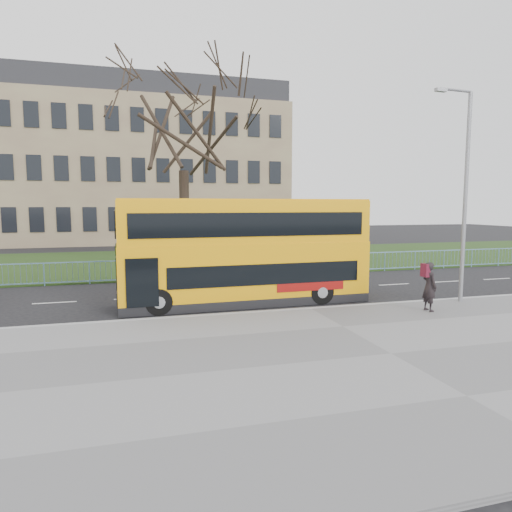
# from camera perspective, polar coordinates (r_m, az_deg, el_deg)

# --- Properties ---
(ground) EXTENTS (120.00, 120.00, 0.00)m
(ground) POSITION_cam_1_polar(r_m,az_deg,el_deg) (17.90, 4.85, -5.81)
(ground) COLOR black
(ground) RESTS_ON ground
(pavement) EXTENTS (80.00, 10.50, 0.12)m
(pavement) POSITION_cam_1_polar(r_m,az_deg,el_deg) (12.03, 16.52, -11.87)
(pavement) COLOR slate
(pavement) RESTS_ON ground
(kerb) EXTENTS (80.00, 0.20, 0.14)m
(kerb) POSITION_cam_1_polar(r_m,az_deg,el_deg) (16.48, 6.77, -6.65)
(kerb) COLOR #99999C
(kerb) RESTS_ON ground
(grass_verge) EXTENTS (80.00, 15.40, 0.08)m
(grass_verge) POSITION_cam_1_polar(r_m,az_deg,el_deg) (31.51, -4.35, -0.44)
(grass_verge) COLOR #203613
(grass_verge) RESTS_ON ground
(guard_railing) EXTENTS (40.00, 0.12, 1.10)m
(guard_railing) POSITION_cam_1_polar(r_m,az_deg,el_deg) (24.01, -0.70, -1.33)
(guard_railing) COLOR #6591B3
(guard_railing) RESTS_ON ground
(bare_tree) EXTENTS (9.39, 9.39, 13.42)m
(bare_tree) POSITION_cam_1_polar(r_m,az_deg,el_deg) (26.73, -9.06, 12.79)
(bare_tree) COLOR black
(bare_tree) RESTS_ON grass_verge
(civic_building) EXTENTS (30.00, 15.00, 14.00)m
(civic_building) POSITION_cam_1_polar(r_m,az_deg,el_deg) (51.48, -14.67, 9.78)
(civic_building) COLOR #816852
(civic_building) RESTS_ON ground
(yellow_bus) EXTENTS (9.45, 2.40, 3.95)m
(yellow_bus) POSITION_cam_1_polar(r_m,az_deg,el_deg) (17.38, -1.35, 0.91)
(yellow_bus) COLOR #F3A40A
(yellow_bus) RESTS_ON ground
(pedestrian) EXTENTS (0.44, 0.64, 1.71)m
(pedestrian) POSITION_cam_1_polar(r_m,az_deg,el_deg) (16.87, 20.85, -3.59)
(pedestrian) COLOR black
(pedestrian) RESTS_ON pavement
(street_lamp) EXTENTS (1.66, 0.28, 7.80)m
(street_lamp) POSITION_cam_1_polar(r_m,az_deg,el_deg) (18.79, 24.54, 7.72)
(street_lamp) COLOR gray
(street_lamp) RESTS_ON pavement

